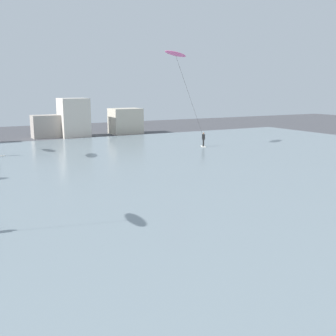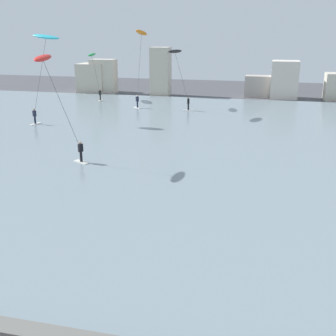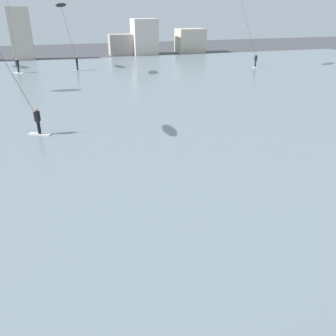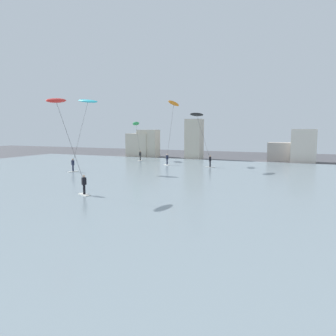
# 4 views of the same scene
# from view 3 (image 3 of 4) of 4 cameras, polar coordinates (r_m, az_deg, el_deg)

# --- Properties ---
(water_bay) EXTENTS (84.00, 52.00, 0.10)m
(water_bay) POSITION_cam_3_polar(r_m,az_deg,el_deg) (31.14, -6.09, 11.27)
(water_bay) COLOR gray
(water_bay) RESTS_ON ground
(far_shore_buildings) EXTENTS (42.25, 4.30, 7.16)m
(far_shore_buildings) POSITION_cam_3_polar(r_m,az_deg,el_deg) (58.56, -16.33, 19.23)
(far_shore_buildings) COLOR beige
(far_shore_buildings) RESTS_ON ground
(kitesurfer_black) EXTENTS (2.71, 4.29, 7.54)m
(kitesurfer_black) POSITION_cam_3_polar(r_m,az_deg,el_deg) (42.67, -16.62, 22.88)
(kitesurfer_black) COLOR silver
(kitesurfer_black) RESTS_ON water_bay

